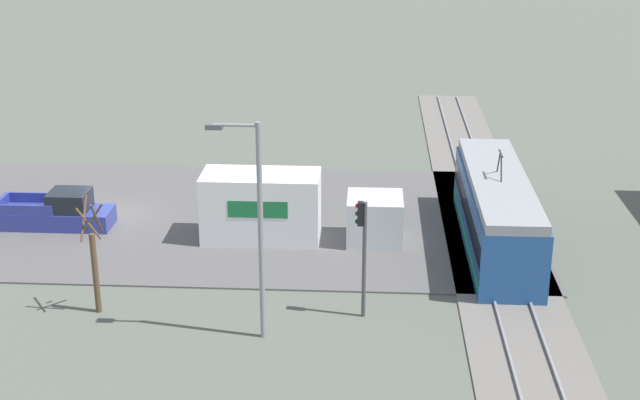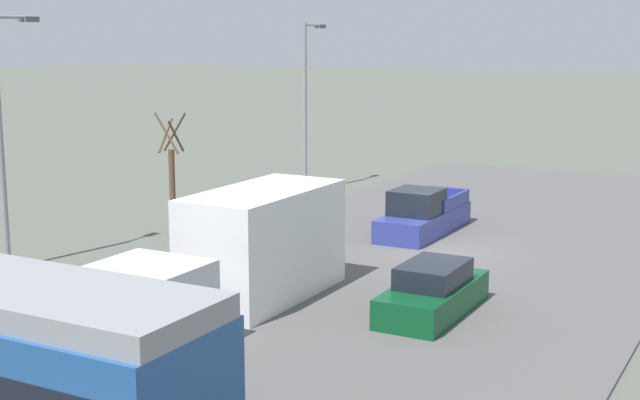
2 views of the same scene
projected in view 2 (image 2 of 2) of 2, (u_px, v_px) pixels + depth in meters
The scene contains 8 objects.
ground_plane at pixel (439, 252), 32.30m from camera, with size 320.00×320.00×0.00m, color #565B51.
road_surface at pixel (439, 251), 32.29m from camera, with size 16.03×42.73×0.08m.
box_truck at pixel (239, 257), 25.19m from camera, with size 2.60×9.48×3.24m.
pickup_truck at pixel (423, 216), 34.88m from camera, with size 1.91×5.60×1.84m.
sedan_car_0 at pixel (433, 293), 24.86m from camera, with size 1.80×4.44×1.45m.
street_tree at pixel (172, 180), 34.75m from camera, with size 1.14×0.95×4.82m.
street_lamp_near_crossing at pixel (4, 124), 29.30m from camera, with size 0.36×1.95×8.45m.
street_lamp_mid_block at pixel (307, 95), 43.95m from camera, with size 0.36×1.95×8.34m.
Camera 2 is at (-11.21, 29.65, 7.78)m, focal length 50.00 mm.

